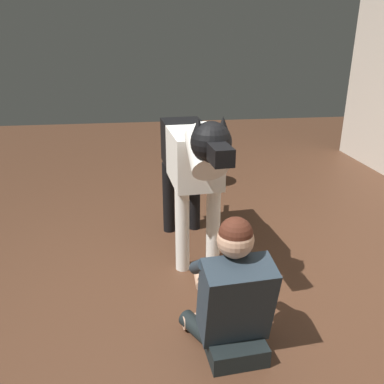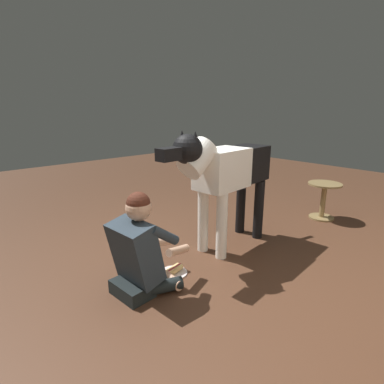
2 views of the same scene
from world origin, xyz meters
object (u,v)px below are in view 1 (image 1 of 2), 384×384
(person_sitting_on_floor, at_px, (233,297))
(large_dog, at_px, (192,161))
(round_side_table, at_px, (198,162))
(hot_dog_on_plate, at_px, (215,305))

(person_sitting_on_floor, height_order, large_dog, large_dog)
(person_sitting_on_floor, xyz_separation_m, round_side_table, (-2.85, 0.22, -0.05))
(large_dog, height_order, hot_dog_on_plate, large_dog)
(large_dog, relative_size, hot_dog_on_plate, 6.61)
(hot_dog_on_plate, bearing_deg, person_sitting_on_floor, 4.32)
(person_sitting_on_floor, bearing_deg, large_dog, -175.68)
(large_dog, relative_size, round_side_table, 3.36)
(person_sitting_on_floor, distance_m, hot_dog_on_plate, 0.50)
(large_dog, distance_m, round_side_table, 1.83)
(person_sitting_on_floor, distance_m, round_side_table, 2.86)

